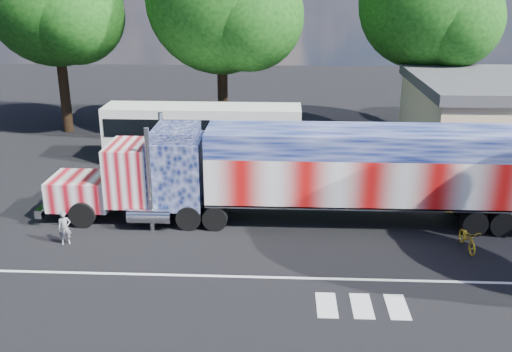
{
  "coord_description": "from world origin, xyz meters",
  "views": [
    {
      "loc": [
        1.19,
        -21.84,
        10.68
      ],
      "look_at": [
        0.0,
        3.0,
        1.9
      ],
      "focal_mm": 40.0,
      "sensor_mm": 36.0,
      "label": 1
    }
  ],
  "objects_px": {
    "tree_ne_a": "(427,3)",
    "bicycle": "(468,238)",
    "coach_bus": "(203,133)",
    "woman": "(65,228)",
    "semi_truck": "(306,171)"
  },
  "relations": [
    {
      "from": "coach_bus",
      "to": "woman",
      "type": "height_order",
      "value": "coach_bus"
    },
    {
      "from": "semi_truck",
      "to": "coach_bus",
      "type": "bearing_deg",
      "value": 123.9
    },
    {
      "from": "tree_ne_a",
      "to": "coach_bus",
      "type": "bearing_deg",
      "value": -154.53
    },
    {
      "from": "woman",
      "to": "bicycle",
      "type": "height_order",
      "value": "woman"
    },
    {
      "from": "tree_ne_a",
      "to": "bicycle",
      "type": "bearing_deg",
      "value": -95.43
    },
    {
      "from": "tree_ne_a",
      "to": "semi_truck",
      "type": "bearing_deg",
      "value": -118.37
    },
    {
      "from": "bicycle",
      "to": "woman",
      "type": "bearing_deg",
      "value": 177.89
    },
    {
      "from": "semi_truck",
      "to": "coach_bus",
      "type": "relative_size",
      "value": 1.88
    },
    {
      "from": "woman",
      "to": "tree_ne_a",
      "type": "bearing_deg",
      "value": 23.91
    },
    {
      "from": "coach_bus",
      "to": "tree_ne_a",
      "type": "distance_m",
      "value": 17.22
    },
    {
      "from": "coach_bus",
      "to": "tree_ne_a",
      "type": "xyz_separation_m",
      "value": [
        14.13,
        6.73,
        7.17
      ]
    },
    {
      "from": "woman",
      "to": "bicycle",
      "type": "bearing_deg",
      "value": -19.8
    },
    {
      "from": "woman",
      "to": "tree_ne_a",
      "type": "distance_m",
      "value": 27.22
    },
    {
      "from": "woman",
      "to": "tree_ne_a",
      "type": "height_order",
      "value": "tree_ne_a"
    },
    {
      "from": "semi_truck",
      "to": "bicycle",
      "type": "xyz_separation_m",
      "value": [
        6.6,
        -2.58,
        -1.94
      ]
    }
  ]
}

